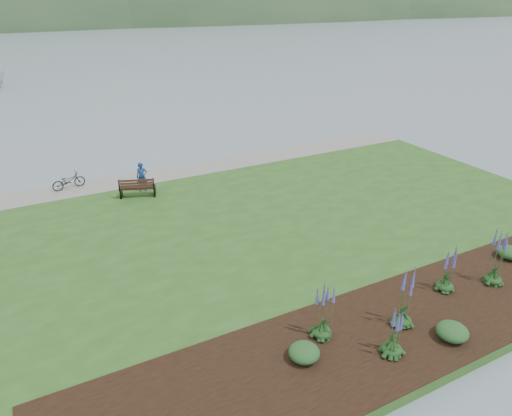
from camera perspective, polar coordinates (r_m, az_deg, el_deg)
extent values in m
plane|color=gray|center=(21.91, -4.81, -2.34)|extent=(600.00, 600.00, 0.00)
cube|color=#29571E|center=(20.20, -2.58, -4.17)|extent=(34.00, 20.00, 0.40)
cube|color=gray|center=(27.71, -10.48, 4.31)|extent=(34.00, 2.20, 0.03)
cube|color=black|center=(16.36, 19.63, -12.78)|extent=(24.00, 4.40, 0.04)
cube|color=black|center=(24.73, -14.58, 2.53)|extent=(1.89, 1.20, 0.06)
cube|color=black|center=(24.30, -14.75, 2.95)|extent=(1.73, 0.77, 0.56)
cube|color=black|center=(24.96, -16.50, 1.86)|extent=(0.27, 0.60, 0.49)
cube|color=black|center=(24.73, -12.53, 2.10)|extent=(0.27, 0.60, 0.49)
imported|color=navy|center=(25.21, -14.10, 4.08)|extent=(0.73, 0.55, 1.87)
imported|color=black|center=(26.89, -22.40, 3.15)|extent=(0.94, 1.85, 0.93)
ellipsoid|color=#153B16|center=(15.80, 17.77, -13.19)|extent=(0.62, 0.62, 0.31)
cone|color=#42459A|center=(15.14, 18.34, -9.78)|extent=(0.36, 0.36, 1.98)
ellipsoid|color=#153B16|center=(17.93, 22.51, -8.99)|extent=(0.62, 0.62, 0.31)
cone|color=#42459A|center=(17.45, 23.02, -6.42)|extent=(0.36, 0.36, 1.57)
ellipsoid|color=#153B16|center=(19.06, 27.50, -7.91)|extent=(0.62, 0.62, 0.31)
cone|color=#42459A|center=(18.51, 28.20, -4.89)|extent=(0.36, 0.36, 2.00)
ellipsoid|color=#153B16|center=(14.79, 8.25, -15.09)|extent=(0.62, 0.62, 0.31)
cone|color=#42459A|center=(14.08, 8.54, -11.55)|extent=(0.40, 0.40, 1.97)
ellipsoid|color=#153B16|center=(14.65, 16.59, -16.53)|extent=(0.62, 0.62, 0.31)
cone|color=#42459A|center=(14.09, 17.04, -13.84)|extent=(0.32, 0.32, 1.45)
ellipsoid|color=#1E4C21|center=(13.94, 6.04, -17.51)|extent=(0.92, 0.92, 0.46)
ellipsoid|color=#1E4C21|center=(15.73, 23.33, -14.00)|extent=(0.98, 0.98, 0.49)
ellipsoid|color=#1E4C21|center=(21.05, 29.12, -4.87)|extent=(0.95, 0.95, 0.47)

